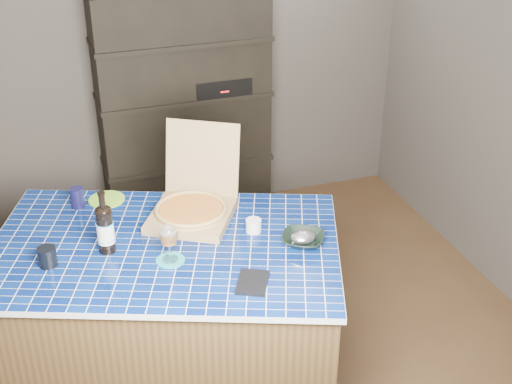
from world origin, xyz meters
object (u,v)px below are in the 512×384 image
object	(u,v)px
kitchen_island	(170,320)
wine_glass	(169,236)
mead_bottle	(105,228)
dvd_case	(253,282)
bowl	(303,239)
pizza_box	(192,207)

from	to	relation	value
kitchen_island	wine_glass	world-z (taller)	wine_glass
mead_bottle	dvd_case	size ratio (longest dim) A/B	1.72
dvd_case	bowl	xyz separation A→B (m)	(0.34, 0.24, 0.02)
kitchen_island	mead_bottle	distance (m)	0.66
dvd_case	bowl	world-z (taller)	bowl
pizza_box	wine_glass	bearing A→B (deg)	-88.73
pizza_box	bowl	distance (m)	0.62
mead_bottle	bowl	distance (m)	0.97
wine_glass	pizza_box	bearing A→B (deg)	60.77
mead_bottle	dvd_case	world-z (taller)	mead_bottle
mead_bottle	wine_glass	xyz separation A→B (m)	(0.27, -0.18, 0.01)
wine_glass	dvd_case	distance (m)	0.45
mead_bottle	bowl	world-z (taller)	mead_bottle
bowl	mead_bottle	bearing A→B (deg)	165.04
kitchen_island	wine_glass	distance (m)	0.63
kitchen_island	dvd_case	world-z (taller)	dvd_case
dvd_case	bowl	bearing A→B (deg)	61.29
kitchen_island	dvd_case	bearing A→B (deg)	-34.17
mead_bottle	wine_glass	distance (m)	0.33
pizza_box	bowl	world-z (taller)	pizza_box
pizza_box	mead_bottle	world-z (taller)	pizza_box
mead_bottle	bowl	xyz separation A→B (m)	(0.93, -0.25, -0.10)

